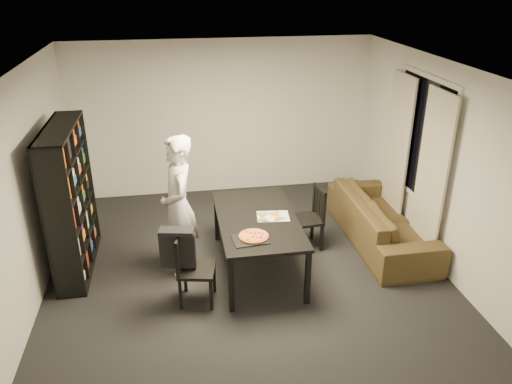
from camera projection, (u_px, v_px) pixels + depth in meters
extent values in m
cube|color=black|center=(248.00, 274.00, 6.42)|extent=(5.00, 5.50, 0.01)
cube|color=white|center=(246.00, 70.00, 5.35)|extent=(5.00, 5.50, 0.01)
cube|color=silver|center=(222.00, 118.00, 8.36)|extent=(5.00, 0.01, 2.60)
cube|color=silver|center=(309.00, 337.00, 3.42)|extent=(5.00, 0.01, 2.60)
cube|color=silver|center=(24.00, 197.00, 5.50)|extent=(0.01, 5.50, 2.60)
cube|color=silver|center=(443.00, 169.00, 6.27)|extent=(0.01, 5.50, 2.60)
cube|color=black|center=(422.00, 139.00, 6.73)|extent=(0.02, 1.40, 1.60)
cube|color=white|center=(422.00, 139.00, 6.72)|extent=(0.03, 1.52, 1.72)
cube|color=beige|center=(431.00, 178.00, 6.39)|extent=(0.03, 0.70, 2.25)
cube|color=beige|center=(397.00, 151.00, 7.32)|extent=(0.03, 0.70, 2.25)
cube|color=black|center=(70.00, 200.00, 6.24)|extent=(0.35, 1.50, 1.90)
cube|color=black|center=(257.00, 219.00, 6.27)|extent=(0.99, 1.77, 0.04)
cube|color=black|center=(231.00, 285.00, 5.60)|extent=(0.06, 0.06, 0.70)
cube|color=black|center=(308.00, 278.00, 5.74)|extent=(0.06, 0.06, 0.70)
cube|color=black|center=(217.00, 218.00, 7.11)|extent=(0.06, 0.06, 0.70)
cube|color=black|center=(277.00, 213.00, 7.24)|extent=(0.06, 0.06, 0.70)
cube|color=black|center=(197.00, 270.00, 5.76)|extent=(0.48, 0.48, 0.04)
cube|color=black|center=(180.00, 252.00, 5.66)|extent=(0.12, 0.41, 0.44)
cube|color=black|center=(178.00, 237.00, 5.58)|extent=(0.10, 0.39, 0.05)
cube|color=black|center=(211.00, 295.00, 5.69)|extent=(0.04, 0.04, 0.40)
cube|color=black|center=(214.00, 278.00, 6.00)|extent=(0.04, 0.04, 0.40)
cube|color=black|center=(180.00, 295.00, 5.69)|extent=(0.04, 0.04, 0.40)
cube|color=black|center=(185.00, 277.00, 6.01)|extent=(0.04, 0.04, 0.40)
cube|color=black|center=(306.00, 220.00, 6.90)|extent=(0.45, 0.45, 0.04)
cube|color=black|center=(319.00, 202.00, 6.85)|extent=(0.08, 0.41, 0.44)
cube|color=black|center=(320.00, 189.00, 6.76)|extent=(0.07, 0.39, 0.05)
cube|color=black|center=(289.00, 229.00, 7.10)|extent=(0.04, 0.04, 0.40)
cube|color=black|center=(298.00, 241.00, 6.79)|extent=(0.04, 0.04, 0.40)
cube|color=black|center=(312.00, 226.00, 7.19)|extent=(0.04, 0.04, 0.40)
cube|color=black|center=(322.00, 238.00, 6.88)|extent=(0.04, 0.04, 0.40)
cube|color=black|center=(178.00, 250.00, 5.66)|extent=(0.42, 0.16, 0.44)
cube|color=black|center=(176.00, 231.00, 5.56)|extent=(0.41, 0.24, 0.05)
imported|color=silver|center=(179.00, 206.00, 6.17)|extent=(0.51, 0.71, 1.82)
cube|color=black|center=(250.00, 239.00, 5.76)|extent=(0.43, 0.36, 0.01)
cylinder|color=#995A2C|center=(254.00, 236.00, 5.78)|extent=(0.35, 0.35, 0.02)
cylinder|color=gold|center=(254.00, 235.00, 5.77)|extent=(0.31, 0.31, 0.01)
cube|color=white|center=(273.00, 216.00, 6.29)|extent=(0.43, 0.34, 0.01)
imported|color=#3F3719|center=(381.00, 220.00, 7.10)|extent=(0.89, 2.26, 0.66)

